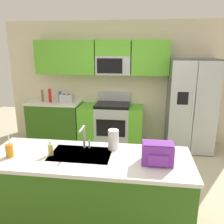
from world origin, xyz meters
TOP-DOWN VIEW (x-y plane):
  - ground_plane at (0.00, 0.00)m, footprint 9.00×9.00m
  - kitchen_wall_unit at (-0.14, 2.08)m, footprint 5.20×0.43m
  - back_counter at (-1.49, 1.80)m, footprint 1.15×0.63m
  - range_oven at (-0.22, 1.80)m, footprint 1.36×0.61m
  - refrigerator at (1.41, 1.73)m, footprint 0.90×0.76m
  - island_counter at (-0.13, -0.71)m, footprint 2.27×0.82m
  - toaster at (-1.18, 1.75)m, footprint 0.28×0.16m
  - pepper_mill at (-1.74, 1.80)m, footprint 0.05×0.05m
  - bottle_red at (-1.55, 1.75)m, footprint 0.07×0.07m
  - bottle_blue at (-1.34, 1.80)m, footprint 0.07×0.07m
  - sink_faucet at (-0.22, -0.52)m, footprint 0.08×0.21m
  - drink_cup_orange at (-0.98, -0.83)m, footprint 0.08×0.08m
  - soap_dispenser at (-0.55, -0.73)m, footprint 0.06×0.06m
  - paper_towel_roll at (0.12, -0.48)m, footprint 0.12×0.12m
  - backpack at (0.62, -0.77)m, footprint 0.32×0.22m

SIDE VIEW (x-z plane):
  - ground_plane at x=0.00m, z-range 0.00..0.00m
  - range_oven at x=-0.22m, z-range -0.11..0.99m
  - back_counter at x=-1.49m, z-range 0.00..0.90m
  - island_counter at x=-0.13m, z-range 0.00..0.90m
  - refrigerator at x=1.41m, z-range 0.00..1.85m
  - soap_dispenser at x=-0.55m, z-range 0.88..1.05m
  - drink_cup_orange at x=-0.98m, z-range 0.84..1.10m
  - toaster at x=-1.18m, z-range 0.90..1.08m
  - backpack at x=0.62m, z-range 0.90..1.13m
  - bottle_blue at x=-1.34m, z-range 0.90..1.14m
  - paper_towel_roll at x=0.12m, z-range 0.90..1.14m
  - pepper_mill at x=-1.74m, z-range 0.90..1.16m
  - bottle_red at x=-1.55m, z-range 0.90..1.19m
  - sink_faucet at x=-0.22m, z-range 0.93..1.21m
  - kitchen_wall_unit at x=-0.14m, z-range 0.17..2.77m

